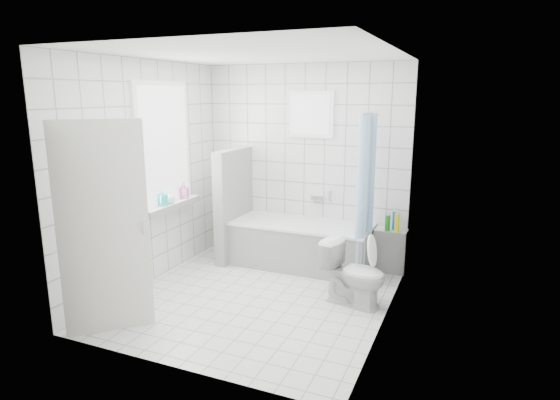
% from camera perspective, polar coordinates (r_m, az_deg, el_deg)
% --- Properties ---
extents(ground, '(3.00, 3.00, 0.00)m').
position_cam_1_polar(ground, '(5.32, -2.85, -11.74)').
color(ground, white).
rests_on(ground, ground).
extents(ceiling, '(3.00, 3.00, 0.00)m').
position_cam_1_polar(ceiling, '(4.86, -3.20, 17.38)').
color(ceiling, white).
rests_on(ceiling, ground).
extents(wall_back, '(2.80, 0.02, 2.60)m').
position_cam_1_polar(wall_back, '(6.29, 2.97, 4.46)').
color(wall_back, white).
rests_on(wall_back, ground).
extents(wall_front, '(2.80, 0.02, 2.60)m').
position_cam_1_polar(wall_front, '(3.67, -13.28, -1.90)').
color(wall_front, white).
rests_on(wall_front, ground).
extents(wall_left, '(0.02, 3.00, 2.60)m').
position_cam_1_polar(wall_left, '(5.67, -15.86, 3.08)').
color(wall_left, white).
rests_on(wall_left, ground).
extents(wall_right, '(0.02, 3.00, 2.60)m').
position_cam_1_polar(wall_right, '(4.51, 13.21, 0.80)').
color(wall_right, white).
rests_on(wall_right, ground).
extents(window_left, '(0.01, 0.90, 1.40)m').
position_cam_1_polar(window_left, '(5.84, -13.86, 6.43)').
color(window_left, white).
rests_on(window_left, wall_left).
extents(window_back, '(0.50, 0.01, 0.50)m').
position_cam_1_polar(window_back, '(6.16, 3.78, 10.35)').
color(window_back, white).
rests_on(window_back, wall_back).
extents(window_sill, '(0.18, 1.02, 0.08)m').
position_cam_1_polar(window_sill, '(5.94, -13.13, -0.69)').
color(window_sill, white).
rests_on(window_sill, wall_left).
extents(door, '(0.61, 0.58, 2.00)m').
position_cam_1_polar(door, '(4.57, -20.70, -3.41)').
color(door, silver).
rests_on(door, ground).
extents(bathtub, '(1.80, 0.77, 0.58)m').
position_cam_1_polar(bathtub, '(6.14, 2.64, -5.42)').
color(bathtub, white).
rests_on(bathtub, ground).
extents(partition_wall, '(0.15, 0.85, 1.50)m').
position_cam_1_polar(partition_wall, '(6.36, -5.65, -0.54)').
color(partition_wall, white).
rests_on(partition_wall, ground).
extents(tiled_ledge, '(0.40, 0.24, 0.55)m').
position_cam_1_polar(tiled_ledge, '(6.12, 13.29, -5.99)').
color(tiled_ledge, white).
rests_on(tiled_ledge, ground).
extents(toilet, '(0.74, 0.52, 0.69)m').
position_cam_1_polar(toilet, '(5.09, 9.03, -8.84)').
color(toilet, white).
rests_on(toilet, ground).
extents(curtain_rod, '(0.02, 0.80, 0.02)m').
position_cam_1_polar(curtain_rod, '(5.58, 10.96, 10.41)').
color(curtain_rod, silver).
rests_on(curtain_rod, wall_back).
extents(shower_curtain, '(0.14, 0.48, 1.78)m').
position_cam_1_polar(shower_curtain, '(5.56, 10.29, 1.08)').
color(shower_curtain, '#4C9AE1').
rests_on(shower_curtain, curtain_rod).
extents(tub_faucet, '(0.18, 0.06, 0.06)m').
position_cam_1_polar(tub_faucet, '(6.27, 4.61, 0.23)').
color(tub_faucet, silver).
rests_on(tub_faucet, wall_back).
extents(sill_bottles, '(0.18, 0.57, 0.21)m').
position_cam_1_polar(sill_bottles, '(5.93, -12.97, 0.62)').
color(sill_bottles, '#AD5689').
rests_on(sill_bottles, window_sill).
extents(ledge_bottles, '(0.18, 0.16, 0.23)m').
position_cam_1_polar(ledge_bottles, '(5.96, 13.65, -2.64)').
color(ledge_bottles, '#F7FF1A').
rests_on(ledge_bottles, tiled_ledge).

